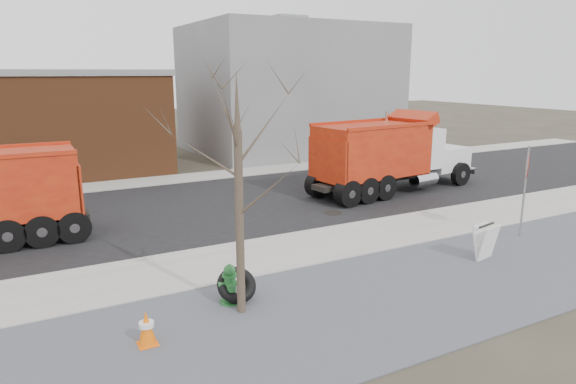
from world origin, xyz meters
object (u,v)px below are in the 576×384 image
stop_sign (526,176)px  dump_truck_red_a (390,153)px  truck_tire (237,285)px  fire_hydrant (230,286)px  sandwich_board (485,242)px

stop_sign → dump_truck_red_a: dump_truck_red_a is taller
truck_tire → dump_truck_red_a: 12.43m
fire_hydrant → truck_tire: (0.17, 0.03, -0.03)m
stop_sign → sandwich_board: size_ratio=2.88×
stop_sign → truck_tire: bearing=162.2°
sandwich_board → dump_truck_red_a: bearing=57.6°
sandwich_board → truck_tire: bearing=161.9°
dump_truck_red_a → stop_sign: bearing=-99.5°
fire_hydrant → stop_sign: size_ratio=0.32×
stop_sign → dump_truck_red_a: 6.99m
fire_hydrant → stop_sign: bearing=15.2°
truck_tire → stop_sign: 9.93m
dump_truck_red_a → fire_hydrant: bearing=-152.2°
fire_hydrant → stop_sign: 10.10m
sandwich_board → dump_truck_red_a: (3.01, 7.89, 1.20)m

